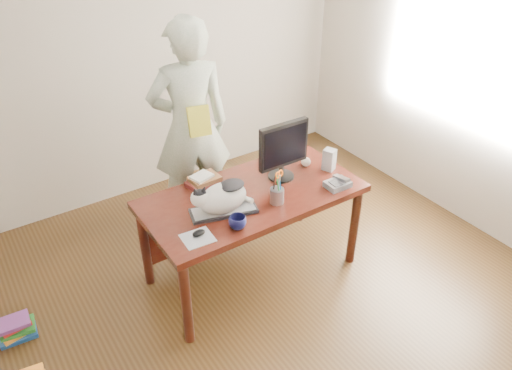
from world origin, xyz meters
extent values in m
plane|color=black|center=(0.00, 0.00, 0.00)|extent=(4.50, 4.50, 0.00)
plane|color=beige|center=(0.00, 2.25, 1.35)|extent=(4.00, 0.00, 4.00)
cube|color=black|center=(0.00, 0.60, 0.72)|extent=(1.60, 0.80, 0.05)
cylinder|color=black|center=(-0.74, 0.26, 0.35)|extent=(0.07, 0.07, 0.70)
cylinder|color=black|center=(0.74, 0.26, 0.35)|extent=(0.07, 0.07, 0.70)
cylinder|color=black|center=(-0.74, 0.94, 0.35)|extent=(0.07, 0.07, 0.70)
cylinder|color=black|center=(0.74, 0.94, 0.35)|extent=(0.07, 0.07, 0.70)
cube|color=black|center=(0.00, 0.96, 0.40)|extent=(1.45, 0.03, 0.50)
cube|color=black|center=(-0.29, 0.52, 0.76)|extent=(0.49, 0.29, 0.02)
cube|color=#B7B7BC|center=(-0.29, 0.52, 0.77)|extent=(0.45, 0.25, 0.01)
ellipsoid|color=silver|center=(-0.29, 0.52, 0.87)|extent=(0.39, 0.30, 0.21)
ellipsoid|color=silver|center=(-0.45, 0.54, 0.91)|extent=(0.15, 0.15, 0.12)
ellipsoid|color=black|center=(-0.45, 0.54, 0.95)|extent=(0.11, 0.10, 0.04)
cone|color=black|center=(-0.48, 0.54, 0.98)|extent=(0.07, 0.06, 0.07)
cone|color=black|center=(-0.43, 0.52, 0.98)|extent=(0.07, 0.07, 0.07)
ellipsoid|color=black|center=(-0.23, 0.50, 0.96)|extent=(0.21, 0.19, 0.04)
cylinder|color=silver|center=(-0.12, 0.52, 0.80)|extent=(0.07, 0.15, 0.05)
cylinder|color=black|center=(0.31, 0.67, 0.76)|extent=(0.20, 0.20, 0.02)
cylinder|color=black|center=(0.31, 0.67, 0.81)|extent=(0.04, 0.04, 0.09)
cube|color=black|center=(0.31, 0.65, 1.04)|extent=(0.41, 0.05, 0.34)
cube|color=black|center=(0.31, 0.63, 1.04)|extent=(0.37, 0.01, 0.29)
cylinder|color=#939499|center=(0.08, 0.41, 0.81)|extent=(0.13, 0.13, 0.11)
cylinder|color=black|center=(0.06, 0.42, 0.90)|extent=(0.02, 0.05, 0.17)
cylinder|color=#0C55AA|center=(0.10, 0.40, 0.90)|extent=(0.02, 0.04, 0.17)
cylinder|color=#B32819|center=(0.08, 0.43, 0.90)|extent=(0.02, 0.04, 0.17)
cylinder|color=#1A8330|center=(0.08, 0.39, 0.90)|extent=(0.03, 0.03, 0.17)
cylinder|color=#A3A3A7|center=(0.09, 0.41, 0.91)|extent=(0.02, 0.03, 0.12)
cylinder|color=#A3A3A7|center=(0.10, 0.41, 0.91)|extent=(0.02, 0.03, 0.12)
torus|color=orange|center=(0.08, 0.40, 0.98)|extent=(0.05, 0.03, 0.05)
torus|color=orange|center=(0.11, 0.41, 0.98)|extent=(0.05, 0.03, 0.05)
cube|color=#B3B7BF|center=(-0.57, 0.36, 0.75)|extent=(0.21, 0.19, 0.00)
ellipsoid|color=black|center=(-0.55, 0.38, 0.77)|extent=(0.09, 0.06, 0.04)
imported|color=black|center=(-0.30, 0.31, 0.80)|extent=(0.16, 0.16, 0.09)
cube|color=slate|center=(0.58, 0.32, 0.77)|extent=(0.18, 0.14, 0.04)
cube|color=#3D3D3F|center=(0.55, 0.32, 0.80)|extent=(0.07, 0.09, 0.01)
cube|color=#A3A3A7|center=(0.62, 0.33, 0.81)|extent=(0.05, 0.15, 0.05)
cube|color=#A1A1A3|center=(0.68, 0.55, 0.84)|extent=(0.10, 0.11, 0.17)
sphere|color=silver|center=(0.57, 0.69, 0.79)|extent=(0.07, 0.07, 0.07)
cube|color=#471312|center=(-0.24, 0.90, 0.77)|extent=(0.26, 0.21, 0.04)
cube|color=brown|center=(-0.23, 0.89, 0.80)|extent=(0.22, 0.17, 0.03)
cube|color=white|center=(-0.25, 0.90, 0.83)|extent=(0.17, 0.15, 0.02)
cube|color=slate|center=(0.50, 0.89, 0.77)|extent=(0.14, 0.18, 0.05)
cube|color=#3D3D3F|center=(0.50, 0.86, 0.80)|extent=(0.09, 0.09, 0.01)
imported|color=white|center=(-0.03, 1.49, 0.92)|extent=(0.75, 0.58, 1.85)
cube|color=gold|center=(-0.03, 1.32, 1.05)|extent=(0.19, 0.14, 0.24)
cube|color=#184590|center=(-1.72, 0.95, 0.02)|extent=(0.25, 0.19, 0.03)
cube|color=orange|center=(-1.73, 0.96, 0.05)|extent=(0.22, 0.19, 0.03)
cube|color=#257C2A|center=(-1.71, 0.94, 0.08)|extent=(0.24, 0.19, 0.03)
cube|color=red|center=(-1.72, 0.96, 0.11)|extent=(0.21, 0.16, 0.03)
cube|color=#653078|center=(-1.73, 0.94, 0.14)|extent=(0.22, 0.17, 0.03)
camera|label=1|loc=(-1.64, -1.92, 2.77)|focal=35.00mm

